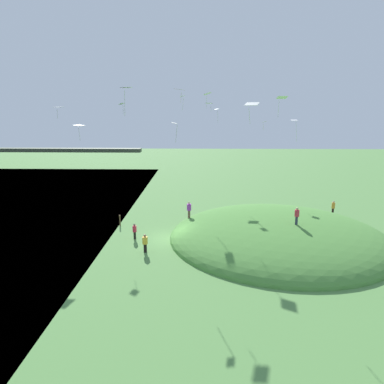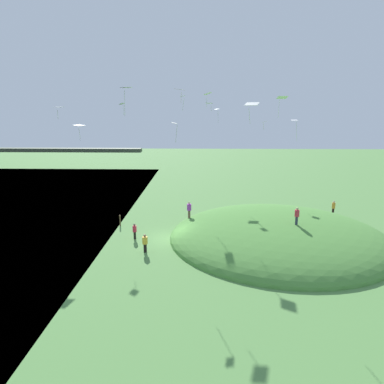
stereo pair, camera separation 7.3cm
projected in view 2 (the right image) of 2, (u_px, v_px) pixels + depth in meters
ground_plane at (171, 239)px, 33.42m from camera, size 160.00×160.00×0.00m
grass_hill at (278, 238)px, 33.54m from camera, size 21.05×20.46×4.09m
bridge_deck_far at (24, 150)px, 65.72m from camera, size 44.91×1.80×0.70m
person_watching_kites at (297, 214)px, 31.10m from camera, size 0.58×0.58×1.61m
person_on_hilltop at (189, 208)px, 36.55m from camera, size 0.64×0.64×1.80m
person_walking_path at (135, 229)px, 33.07m from camera, size 0.48×0.48×1.56m
person_with_child at (145, 241)px, 29.97m from camera, size 0.61×0.61×1.66m
person_near_shore at (334, 206)px, 39.57m from camera, size 0.53×0.53×1.69m
kite_0 at (180, 90)px, 33.31m from camera, size 1.08×1.32×1.38m
kite_1 at (122, 104)px, 39.11m from camera, size 0.63×0.78×1.35m
kite_2 at (265, 122)px, 44.23m from camera, size 0.79×0.93×1.13m
kite_3 at (208, 94)px, 38.91m from camera, size 1.01×1.32×1.74m
kite_4 at (175, 125)px, 30.45m from camera, size 0.57×0.71×1.79m
kite_5 at (183, 97)px, 42.04m from camera, size 0.60×0.86×1.85m
kite_6 at (126, 90)px, 26.40m from camera, size 1.03×1.03×2.15m
kite_7 at (79, 126)px, 35.08m from camera, size 1.04×1.27×1.57m
kite_8 at (209, 103)px, 45.52m from camera, size 1.10×0.92×1.09m
kite_9 at (282, 98)px, 35.89m from camera, size 1.15×0.84×2.24m
kite_10 at (59, 107)px, 36.43m from camera, size 1.36×1.37×1.25m
kite_11 at (252, 105)px, 29.67m from camera, size 1.37×1.20×1.87m
kite_12 at (217, 110)px, 42.80m from camera, size 0.67×0.79×1.73m
kite_13 at (295, 123)px, 34.25m from camera, size 0.76×0.46×2.18m
mooring_post at (120, 221)px, 36.90m from camera, size 0.14×0.14×1.22m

